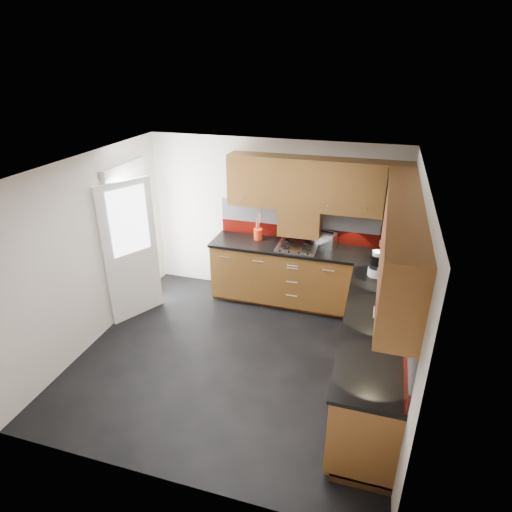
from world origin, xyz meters
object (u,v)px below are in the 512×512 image
(gas_hob, at_px, (297,247))
(utensil_pot, at_px, (258,233))
(toaster, at_px, (326,239))
(food_processor, at_px, (377,265))

(gas_hob, bearing_deg, utensil_pot, 167.35)
(gas_hob, distance_m, utensil_pot, 0.64)
(toaster, bearing_deg, food_processor, -45.71)
(utensil_pot, relative_size, food_processor, 1.42)
(gas_hob, height_order, food_processor, food_processor)
(gas_hob, bearing_deg, food_processor, -26.78)
(utensil_pot, bearing_deg, food_processor, -22.01)
(utensil_pot, relative_size, toaster, 1.41)
(utensil_pot, distance_m, food_processor, 1.87)
(utensil_pot, xyz_separation_m, toaster, (1.00, 0.05, -0.00))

